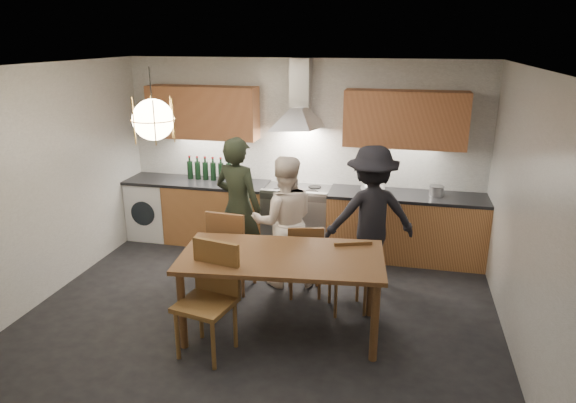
% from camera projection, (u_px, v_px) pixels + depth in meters
% --- Properties ---
extents(ground, '(5.00, 5.00, 0.00)m').
position_uv_depth(ground, '(259.00, 318.00, 5.48)').
color(ground, black).
rests_on(ground, ground).
extents(room_shell, '(5.02, 4.52, 2.61)m').
position_uv_depth(room_shell, '(256.00, 162.00, 4.95)').
color(room_shell, white).
rests_on(room_shell, ground).
extents(counter_run, '(5.00, 0.62, 0.90)m').
position_uv_depth(counter_run, '(299.00, 218.00, 7.14)').
color(counter_run, '#C8854D').
rests_on(counter_run, ground).
extents(range_stove, '(0.90, 0.60, 0.92)m').
position_uv_depth(range_stove, '(297.00, 219.00, 7.15)').
color(range_stove, silver).
rests_on(range_stove, ground).
extents(wall_fixtures, '(4.30, 0.54, 1.10)m').
position_uv_depth(wall_fixtures, '(299.00, 115.00, 6.82)').
color(wall_fixtures, '#C67B4C').
rests_on(wall_fixtures, ground).
extents(pendant_lamp, '(0.43, 0.43, 0.70)m').
position_uv_depth(pendant_lamp, '(153.00, 120.00, 4.95)').
color(pendant_lamp, black).
rests_on(pendant_lamp, ground).
extents(dining_table, '(2.07, 1.20, 0.84)m').
position_uv_depth(dining_table, '(282.00, 264.00, 5.03)').
color(dining_table, brown).
rests_on(dining_table, ground).
extents(chair_back_left, '(0.49, 0.49, 1.01)m').
position_uv_depth(chair_back_left, '(230.00, 246.00, 5.88)').
color(chair_back_left, brown).
rests_on(chair_back_left, ground).
extents(chair_back_mid, '(0.49, 0.49, 0.88)m').
position_uv_depth(chair_back_mid, '(305.00, 256.00, 5.79)').
color(chair_back_mid, brown).
rests_on(chair_back_mid, ground).
extents(chair_back_right, '(0.50, 0.50, 0.87)m').
position_uv_depth(chair_back_right, '(350.00, 271.00, 5.43)').
color(chair_back_right, brown).
rests_on(chair_back_right, ground).
extents(chair_front, '(0.57, 0.57, 1.06)m').
position_uv_depth(chair_front, '(211.00, 290.00, 4.78)').
color(chair_front, brown).
rests_on(chair_front, ground).
extents(person_left, '(0.74, 0.60, 1.74)m').
position_uv_depth(person_left, '(238.00, 207.00, 6.30)').
color(person_left, black).
rests_on(person_left, ground).
extents(person_mid, '(0.92, 0.81, 1.58)m').
position_uv_depth(person_mid, '(284.00, 222.00, 6.03)').
color(person_mid, white).
rests_on(person_mid, ground).
extents(person_right, '(1.23, 0.94, 1.68)m').
position_uv_depth(person_right, '(371.00, 215.00, 6.10)').
color(person_right, black).
rests_on(person_right, ground).
extents(mixing_bowl, '(0.32, 0.32, 0.08)m').
position_uv_depth(mixing_bowl, '(373.00, 190.00, 6.74)').
color(mixing_bowl, '#A7A7AA').
rests_on(mixing_bowl, counter_run).
extents(stock_pot, '(0.23, 0.23, 0.13)m').
position_uv_depth(stock_pot, '(436.00, 191.00, 6.62)').
color(stock_pot, silver).
rests_on(stock_pot, counter_run).
extents(wine_bottles, '(0.67, 0.08, 0.33)m').
position_uv_depth(wine_bottles, '(209.00, 169.00, 7.33)').
color(wine_bottles, black).
rests_on(wine_bottles, counter_run).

